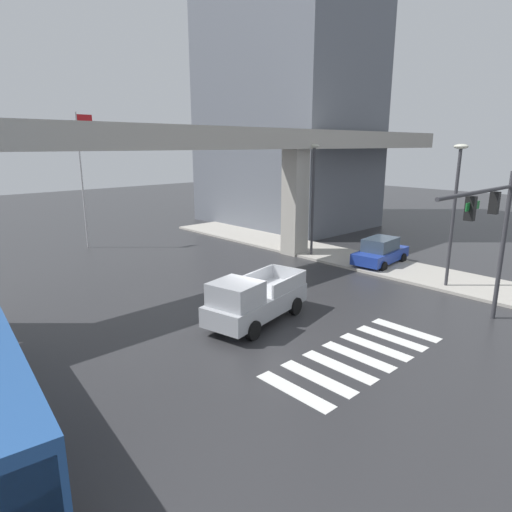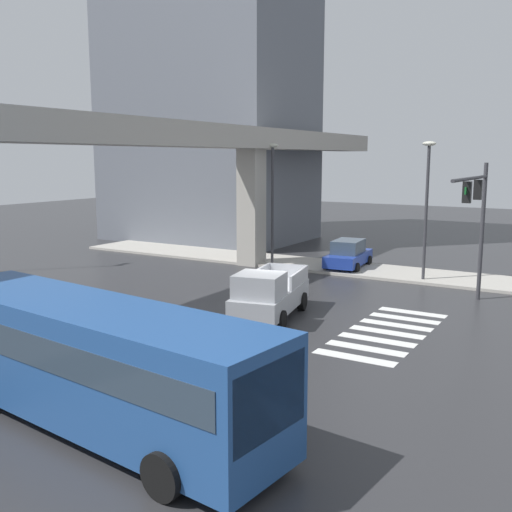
{
  "view_description": "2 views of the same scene",
  "coord_description": "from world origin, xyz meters",
  "px_view_note": "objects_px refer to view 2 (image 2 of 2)",
  "views": [
    {
      "loc": [
        -12.24,
        -12.79,
        7.21
      ],
      "look_at": [
        1.18,
        1.63,
        2.22
      ],
      "focal_mm": 30.95,
      "sensor_mm": 36.0,
      "label": 1
    },
    {
      "loc": [
        -20.69,
        -11.54,
        6.41
      ],
      "look_at": [
        0.14,
        0.87,
        2.37
      ],
      "focal_mm": 41.44,
      "sensor_mm": 36.0,
      "label": 2
    }
  ],
  "objects_px": {
    "city_bus": "(90,356)",
    "street_lamp_mid_block": "(272,190)",
    "traffic_signal_mast": "(476,206)",
    "street_lamp_near_corner": "(427,195)",
    "pickup_truck": "(269,295)",
    "sedan_blue": "(348,255)"
  },
  "relations": [
    {
      "from": "city_bus",
      "to": "sedan_blue",
      "type": "height_order",
      "value": "city_bus"
    },
    {
      "from": "sedan_blue",
      "to": "traffic_signal_mast",
      "type": "bearing_deg",
      "value": -125.47
    },
    {
      "from": "traffic_signal_mast",
      "to": "street_lamp_mid_block",
      "type": "bearing_deg",
      "value": 70.74
    },
    {
      "from": "traffic_signal_mast",
      "to": "street_lamp_near_corner",
      "type": "xyz_separation_m",
      "value": [
        4.29,
        3.21,
        0.17
      ]
    },
    {
      "from": "sedan_blue",
      "to": "city_bus",
      "type": "bearing_deg",
      "value": -174.01
    },
    {
      "from": "pickup_truck",
      "to": "city_bus",
      "type": "xyz_separation_m",
      "value": [
        -10.39,
        -0.96,
        0.73
      ]
    },
    {
      "from": "pickup_truck",
      "to": "traffic_signal_mast",
      "type": "bearing_deg",
      "value": -46.85
    },
    {
      "from": "sedan_blue",
      "to": "street_lamp_near_corner",
      "type": "distance_m",
      "value": 6.18
    },
    {
      "from": "pickup_truck",
      "to": "sedan_blue",
      "type": "bearing_deg",
      "value": 6.64
    },
    {
      "from": "traffic_signal_mast",
      "to": "pickup_truck",
      "type": "bearing_deg",
      "value": 133.15
    },
    {
      "from": "pickup_truck",
      "to": "traffic_signal_mast",
      "type": "height_order",
      "value": "traffic_signal_mast"
    },
    {
      "from": "sedan_blue",
      "to": "traffic_signal_mast",
      "type": "height_order",
      "value": "traffic_signal_mast"
    },
    {
      "from": "pickup_truck",
      "to": "street_lamp_near_corner",
      "type": "xyz_separation_m",
      "value": [
        10.45,
        -3.37,
        3.57
      ]
    },
    {
      "from": "pickup_truck",
      "to": "city_bus",
      "type": "height_order",
      "value": "city_bus"
    },
    {
      "from": "sedan_blue",
      "to": "street_lamp_mid_block",
      "type": "relative_size",
      "value": 0.61
    },
    {
      "from": "pickup_truck",
      "to": "sedan_blue",
      "type": "distance_m",
      "value": 11.92
    },
    {
      "from": "pickup_truck",
      "to": "street_lamp_near_corner",
      "type": "bearing_deg",
      "value": -17.85
    },
    {
      "from": "city_bus",
      "to": "street_lamp_mid_block",
      "type": "bearing_deg",
      "value": 17.67
    },
    {
      "from": "traffic_signal_mast",
      "to": "street_lamp_mid_block",
      "type": "relative_size",
      "value": 0.9
    },
    {
      "from": "pickup_truck",
      "to": "city_bus",
      "type": "bearing_deg",
      "value": -174.75
    },
    {
      "from": "city_bus",
      "to": "street_lamp_near_corner",
      "type": "bearing_deg",
      "value": -6.6
    },
    {
      "from": "traffic_signal_mast",
      "to": "street_lamp_near_corner",
      "type": "relative_size",
      "value": 0.9
    }
  ]
}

